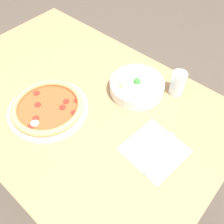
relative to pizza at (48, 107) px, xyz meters
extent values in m
plane|color=#4C4238|center=(0.03, 0.12, -0.78)|extent=(8.00, 8.00, 0.00)
cube|color=#99724C|center=(0.03, 0.12, -0.03)|extent=(1.27, 0.84, 0.03)
cylinder|color=olive|center=(-0.53, 0.47, -0.42)|extent=(0.06, 0.06, 0.74)
cylinder|color=olive|center=(0.60, 0.47, -0.42)|extent=(0.06, 0.06, 0.74)
cylinder|color=white|center=(0.00, 0.00, -0.01)|extent=(0.32, 0.32, 0.01)
torus|color=tan|center=(0.00, 0.00, 0.01)|extent=(0.29, 0.29, 0.03)
cylinder|color=#B74723|center=(0.00, 0.00, 0.00)|extent=(0.26, 0.26, 0.01)
cylinder|color=maroon|center=(-0.04, -0.02, 0.00)|extent=(0.03, 0.03, 0.00)
cylinder|color=maroon|center=(0.06, 0.10, 0.00)|extent=(0.03, 0.03, 0.00)
cylinder|color=maroon|center=(0.01, -0.07, 0.00)|extent=(0.03, 0.03, 0.00)
cylinder|color=maroon|center=(0.03, 0.07, 0.00)|extent=(0.03, 0.03, 0.00)
cylinder|color=maroon|center=(0.04, 0.04, 0.00)|extent=(0.03, 0.03, 0.00)
cylinder|color=maroon|center=(-0.09, 0.02, 0.00)|extent=(0.03, 0.03, 0.00)
cylinder|color=maroon|center=(0.10, 0.05, 0.00)|extent=(0.03, 0.03, 0.00)
cylinder|color=maroon|center=(0.03, -0.10, 0.00)|extent=(0.03, 0.03, 0.00)
ellipsoid|color=silver|center=(0.03, -0.08, 0.00)|extent=(0.03, 0.03, 0.01)
cylinder|color=white|center=(0.20, 0.32, 0.01)|extent=(0.23, 0.23, 0.05)
torus|color=white|center=(0.20, 0.32, 0.03)|extent=(0.23, 0.23, 0.01)
ellipsoid|color=#998466|center=(0.17, 0.28, 0.03)|extent=(0.03, 0.04, 0.02)
ellipsoid|color=tan|center=(0.22, 0.32, 0.03)|extent=(0.04, 0.04, 0.02)
ellipsoid|color=tan|center=(0.18, 0.32, 0.02)|extent=(0.03, 0.04, 0.02)
ellipsoid|color=tan|center=(0.19, 0.26, 0.03)|extent=(0.04, 0.04, 0.02)
ellipsoid|color=#998466|center=(0.11, 0.34, 0.03)|extent=(0.04, 0.04, 0.02)
sphere|color=#388433|center=(0.20, 0.32, 0.04)|extent=(0.03, 0.03, 0.03)
ellipsoid|color=yellow|center=(0.16, 0.25, 0.03)|extent=(0.04, 0.02, 0.02)
cube|color=white|center=(0.43, 0.13, -0.02)|extent=(0.21, 0.21, 0.00)
cube|color=silver|center=(0.40, 0.10, -0.01)|extent=(0.02, 0.12, 0.00)
cube|color=silver|center=(0.40, 0.19, -0.01)|extent=(0.01, 0.05, 0.00)
cube|color=silver|center=(0.39, 0.19, -0.01)|extent=(0.01, 0.05, 0.00)
cube|color=silver|center=(0.39, 0.19, -0.01)|extent=(0.01, 0.05, 0.00)
cube|color=silver|center=(0.39, 0.19, -0.01)|extent=(0.01, 0.05, 0.00)
cube|color=silver|center=(0.46, 0.07, -0.01)|extent=(0.02, 0.08, 0.01)
cube|color=silver|center=(0.45, 0.17, -0.01)|extent=(0.03, 0.12, 0.00)
cylinder|color=silver|center=(0.33, 0.42, 0.03)|extent=(0.06, 0.06, 0.10)
camera|label=1|loc=(0.61, -0.31, 0.76)|focal=40.00mm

